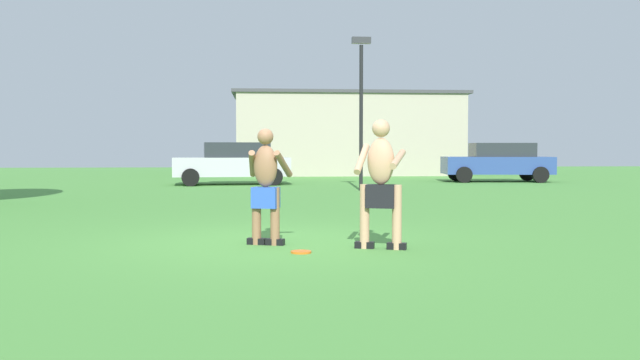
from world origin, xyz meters
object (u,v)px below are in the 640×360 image
(player_near, at_px, (381,180))
(frisbee, at_px, (301,252))
(car_blue_mid_lot, at_px, (498,162))
(player_in_blue, at_px, (266,184))
(car_silver_near_post, at_px, (233,163))
(lamp_post, at_px, (361,95))

(player_near, relative_size, frisbee, 6.43)
(frisbee, bearing_deg, car_blue_mid_lot, 63.50)
(player_near, bearing_deg, player_in_blue, 160.76)
(car_blue_mid_lot, bearing_deg, car_silver_near_post, -173.14)
(player_in_blue, relative_size, lamp_post, 0.33)
(car_silver_near_post, bearing_deg, car_blue_mid_lot, 6.86)
(player_in_blue, relative_size, car_blue_mid_lot, 0.37)
(player_in_blue, distance_m, car_silver_near_post, 16.23)
(car_silver_near_post, bearing_deg, lamp_post, -43.44)
(car_blue_mid_lot, bearing_deg, lamp_post, -140.33)
(lamp_post, bearing_deg, frisbee, -101.70)
(player_near, relative_size, car_silver_near_post, 0.39)
(player_near, distance_m, player_in_blue, 1.63)
(car_blue_mid_lot, xyz_separation_m, lamp_post, (-6.43, -5.33, 2.25))
(car_silver_near_post, bearing_deg, frisbee, -84.64)
(lamp_post, bearing_deg, player_in_blue, -104.45)
(player_in_blue, bearing_deg, car_blue_mid_lot, 61.32)
(frisbee, xyz_separation_m, car_silver_near_post, (-1.59, 16.98, 0.81))
(frisbee, xyz_separation_m, lamp_post, (2.68, 12.93, 3.06))
(frisbee, relative_size, lamp_post, 0.06)
(lamp_post, bearing_deg, player_near, -97.16)
(player_near, bearing_deg, car_blue_mid_lot, 65.99)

